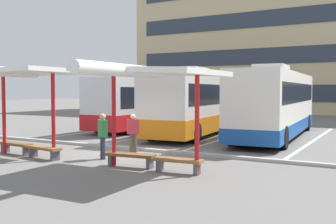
# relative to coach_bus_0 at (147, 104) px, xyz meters

# --- Properties ---
(ground_plane) EXTENTS (160.00, 160.00, 0.00)m
(ground_plane) POSITION_rel_coach_bus_0_xyz_m (4.38, -9.51, -1.66)
(ground_plane) COLOR slate
(terminal_building) EXTENTS (38.13, 11.68, 22.96)m
(terminal_building) POSITION_rel_coach_bus_0_xyz_m (4.41, 26.56, 8.46)
(terminal_building) COLOR #D1BC8C
(terminal_building) RESTS_ON ground
(coach_bus_0) EXTENTS (2.74, 10.50, 3.62)m
(coach_bus_0) POSITION_rel_coach_bus_0_xyz_m (0.00, 0.00, 0.00)
(coach_bus_0) COLOR silver
(coach_bus_0) RESTS_ON ground
(coach_bus_1) EXTENTS (3.52, 10.33, 3.74)m
(coach_bus_1) POSITION_rel_coach_bus_0_xyz_m (4.41, -1.72, 0.07)
(coach_bus_1) COLOR silver
(coach_bus_1) RESTS_ON ground
(coach_bus_2) EXTENTS (3.24, 12.17, 3.79)m
(coach_bus_2) POSITION_rel_coach_bus_0_xyz_m (8.62, -0.63, 0.13)
(coach_bus_2) COLOR silver
(coach_bus_2) RESTS_ON ground
(lane_stripe_0) EXTENTS (0.16, 14.00, 0.01)m
(lane_stripe_0) POSITION_rel_coach_bus_0_xyz_m (-1.89, -1.24, -1.65)
(lane_stripe_0) COLOR white
(lane_stripe_0) RESTS_ON ground
(lane_stripe_1) EXTENTS (0.16, 14.00, 0.01)m
(lane_stripe_1) POSITION_rel_coach_bus_0_xyz_m (2.29, -1.24, -1.65)
(lane_stripe_1) COLOR white
(lane_stripe_1) RESTS_ON ground
(lane_stripe_2) EXTENTS (0.16, 14.00, 0.01)m
(lane_stripe_2) POSITION_rel_coach_bus_0_xyz_m (6.47, -1.24, -1.65)
(lane_stripe_2) COLOR white
(lane_stripe_2) RESTS_ON ground
(lane_stripe_3) EXTENTS (0.16, 14.00, 0.01)m
(lane_stripe_3) POSITION_rel_coach_bus_0_xyz_m (10.65, -1.24, -1.65)
(lane_stripe_3) COLOR white
(lane_stripe_3) RESTS_ON ground
(waiting_shelter_0) EXTENTS (3.68, 4.77, 3.36)m
(waiting_shelter_0) POSITION_rel_coach_bus_0_xyz_m (1.97, -11.85, 1.47)
(waiting_shelter_0) COLOR red
(waiting_shelter_0) RESTS_ON ground
(bench_0) EXTENTS (1.72, 0.55, 0.45)m
(bench_0) POSITION_rel_coach_bus_0_xyz_m (1.07, -11.40, -1.32)
(bench_0) COLOR brown
(bench_0) RESTS_ON ground
(bench_1) EXTENTS (1.66, 0.63, 0.45)m
(bench_1) POSITION_rel_coach_bus_0_xyz_m (2.87, -11.65, -1.32)
(bench_1) COLOR brown
(bench_1) RESTS_ON ground
(waiting_shelter_1) EXTENTS (4.05, 5.21, 3.26)m
(waiting_shelter_1) POSITION_rel_coach_bus_0_xyz_m (7.46, -11.73, 1.37)
(waiting_shelter_1) COLOR red
(waiting_shelter_1) RESTS_ON ground
(bench_2) EXTENTS (1.74, 0.61, 0.45)m
(bench_2) POSITION_rel_coach_bus_0_xyz_m (6.56, -11.39, -1.32)
(bench_2) COLOR brown
(bench_2) RESTS_ON ground
(bench_3) EXTENTS (1.56, 0.54, 0.45)m
(bench_3) POSITION_rel_coach_bus_0_xyz_m (8.36, -11.46, -1.33)
(bench_3) COLOR brown
(bench_3) RESTS_ON ground
(platform_kerb) EXTENTS (44.00, 0.24, 0.12)m
(platform_kerb) POSITION_rel_coach_bus_0_xyz_m (4.38, -8.23, -1.60)
(platform_kerb) COLOR #ADADA8
(platform_kerb) RESTS_ON ground
(waiting_passenger_0) EXTENTS (0.53, 0.44, 1.67)m
(waiting_passenger_0) POSITION_rel_coach_bus_0_xyz_m (4.80, -10.63, -0.69)
(waiting_passenger_0) COLOR #33384C
(waiting_passenger_0) RESTS_ON ground
(waiting_passenger_1) EXTENTS (0.48, 0.47, 1.57)m
(waiting_passenger_1) POSITION_rel_coach_bus_0_xyz_m (4.98, -8.94, -0.76)
(waiting_passenger_1) COLOR brown
(waiting_passenger_1) RESTS_ON ground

